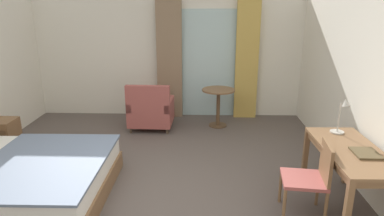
% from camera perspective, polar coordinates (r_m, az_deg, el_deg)
% --- Properties ---
extents(ground, '(6.10, 7.81, 0.10)m').
position_cam_1_polar(ground, '(4.24, -8.68, -16.84)').
color(ground, '#564C47').
extents(wall_back, '(5.70, 0.12, 2.50)m').
position_cam_1_polar(wall_back, '(7.22, -3.89, 8.61)').
color(wall_back, white).
rests_on(wall_back, ground).
extents(balcony_glass_door, '(1.13, 0.02, 2.20)m').
position_cam_1_polar(balcony_glass_door, '(7.13, 2.66, 7.30)').
color(balcony_glass_door, silver).
rests_on(balcony_glass_door, ground).
extents(curtain_panel_left, '(0.51, 0.10, 2.38)m').
position_cam_1_polar(curtain_panel_left, '(7.05, -3.78, 7.90)').
color(curtain_panel_left, '#897056').
rests_on(curtain_panel_left, ground).
extents(curtain_panel_right, '(0.46, 0.10, 2.38)m').
position_cam_1_polar(curtain_panel_right, '(7.07, 9.11, 7.75)').
color(curtain_panel_right, tan).
rests_on(curtain_panel_right, ground).
extents(bed, '(2.26, 1.88, 1.02)m').
position_cam_1_polar(bed, '(4.77, -27.95, -10.39)').
color(bed, brown).
rests_on(bed, ground).
extents(nightstand, '(0.42, 0.41, 0.55)m').
position_cam_1_polar(nightstand, '(6.26, -28.94, -4.11)').
color(nightstand, brown).
rests_on(nightstand, ground).
extents(writing_desk, '(0.64, 1.38, 0.77)m').
position_cam_1_polar(writing_desk, '(4.21, 24.94, -7.36)').
color(writing_desk, brown).
rests_on(writing_desk, ground).
extents(desk_chair, '(0.52, 0.51, 0.87)m').
position_cam_1_polar(desk_chair, '(4.06, 19.31, -10.52)').
color(desk_chair, '#9E4C47').
rests_on(desk_chair, ground).
extents(desk_lamp, '(0.17, 0.24, 0.47)m').
position_cam_1_polar(desk_lamp, '(4.48, 23.78, -0.73)').
color(desk_lamp, '#B7B2A8').
rests_on(desk_lamp, writing_desk).
extents(closed_book, '(0.26, 0.30, 0.02)m').
position_cam_1_polar(closed_book, '(4.09, 26.96, -6.72)').
color(closed_book, brown).
rests_on(closed_book, writing_desk).
extents(armchair_by_window, '(0.82, 0.77, 0.90)m').
position_cam_1_polar(armchair_by_window, '(6.53, -6.86, -0.54)').
color(armchair_by_window, '#9E4C47').
rests_on(armchair_by_window, ground).
extents(round_cafe_table, '(0.63, 0.63, 0.74)m').
position_cam_1_polar(round_cafe_table, '(6.59, 4.40, 1.47)').
color(round_cafe_table, brown).
rests_on(round_cafe_table, ground).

